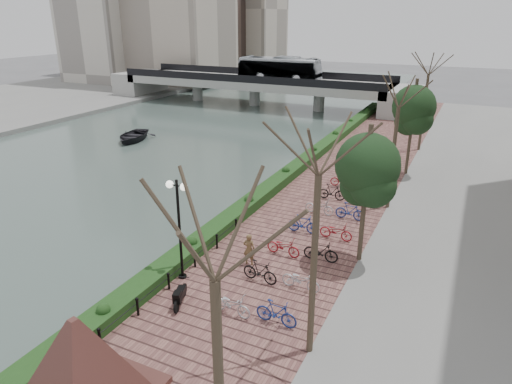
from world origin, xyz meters
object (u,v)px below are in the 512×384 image
Objects in this scene: motorcycle at (180,294)px; boat at (133,136)px; lamppost at (178,208)px; pedestrian at (249,249)px; granite_monument at (80,362)px.

motorcycle is 0.30× the size of boat.
lamppost is 4.04m from pedestrian.
lamppost is 26.99m from boat.
boat is (-20.92, 16.78, -0.75)m from pedestrian.
granite_monument is at bearing -105.33° from motorcycle.
lamppost is (-1.40, 7.08, 1.81)m from granite_monument.
pedestrian is at bearing -54.61° from boat.
pedestrian is 26.83m from boat.
granite_monument is 1.19× the size of boat.
lamppost is 2.98× the size of pedestrian.
lamppost is 0.96× the size of boat.
pedestrian reaches higher than boat.
lamppost reaches higher than motorcycle.
lamppost is 3.49m from motorcycle.
boat is at bearing 127.66° from granite_monument.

